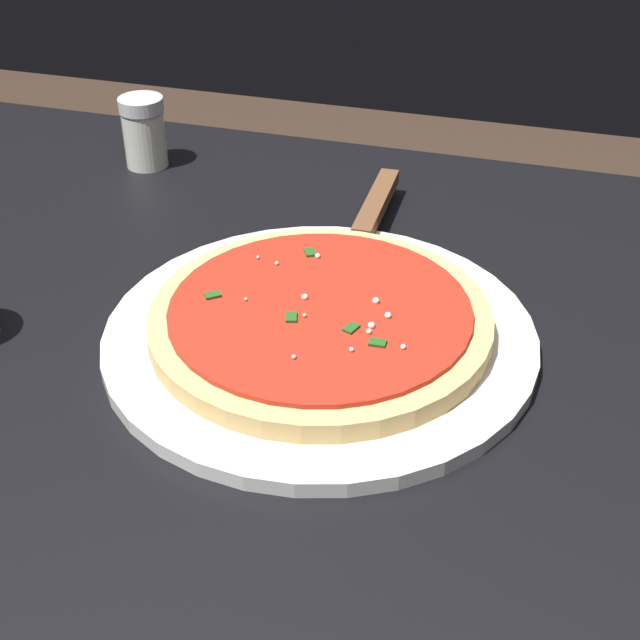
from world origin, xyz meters
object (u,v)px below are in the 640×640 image
(serving_plate, at_px, (320,335))
(pizza_server, at_px, (367,226))
(parmesan_shaker, at_px, (144,132))
(pizza, at_px, (320,318))

(serving_plate, xyz_separation_m, pizza_server, (-0.00, 0.16, 0.01))
(pizza_server, bearing_deg, parmesan_shaker, 159.88)
(serving_plate, bearing_deg, pizza_server, 91.45)
(pizza_server, height_order, parmesan_shaker, parmesan_shaker)
(pizza_server, distance_m, parmesan_shaker, 0.28)
(pizza, relative_size, pizza_server, 1.16)
(serving_plate, xyz_separation_m, pizza, (0.00, -0.00, 0.02))
(pizza, bearing_deg, parmesan_shaker, 136.35)
(pizza, bearing_deg, pizza_server, 91.46)
(pizza, distance_m, pizza_server, 0.16)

